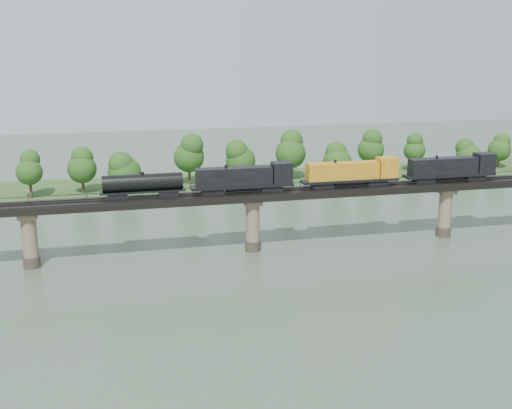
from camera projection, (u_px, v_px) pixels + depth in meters
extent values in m
plane|color=#3B4B3C|center=(299.00, 314.00, 93.88)|extent=(400.00, 400.00, 0.00)
cube|color=#2A491D|center=(207.00, 184.00, 173.74)|extent=(300.00, 24.00, 1.60)
cylinder|color=#473A2D|center=(32.00, 262.00, 112.99)|extent=(3.00, 3.00, 2.00)
cylinder|color=#90785E|center=(30.00, 237.00, 111.86)|extent=(2.60, 2.60, 9.00)
cube|color=#90785E|center=(28.00, 215.00, 110.85)|extent=(3.20, 3.20, 1.00)
cylinder|color=#473A2D|center=(253.00, 245.00, 121.88)|extent=(3.00, 3.00, 2.00)
cylinder|color=#90785E|center=(253.00, 223.00, 120.75)|extent=(2.60, 2.60, 9.00)
cube|color=#90785E|center=(253.00, 202.00, 119.74)|extent=(3.20, 3.20, 1.00)
cylinder|color=#473A2D|center=(443.00, 231.00, 130.77)|extent=(3.00, 3.00, 2.00)
cylinder|color=#90785E|center=(445.00, 210.00, 129.64)|extent=(2.60, 2.60, 9.00)
cube|color=#90785E|center=(447.00, 191.00, 128.63)|extent=(3.20, 3.20, 1.00)
cube|color=black|center=(253.00, 196.00, 119.43)|extent=(220.00, 5.00, 1.50)
cube|color=black|center=(253.00, 192.00, 118.51)|extent=(220.00, 0.12, 0.16)
cube|color=black|center=(252.00, 190.00, 119.93)|extent=(220.00, 0.12, 0.16)
cube|color=black|center=(256.00, 191.00, 116.80)|extent=(220.00, 0.10, 0.10)
cube|color=black|center=(250.00, 185.00, 121.32)|extent=(220.00, 0.10, 0.10)
cube|color=black|center=(256.00, 193.00, 116.89)|extent=(0.08, 0.08, 0.70)
cube|color=black|center=(250.00, 187.00, 121.41)|extent=(0.08, 0.08, 0.70)
cylinder|color=#382619|center=(31.00, 191.00, 155.04)|extent=(0.70, 0.70, 3.51)
sphere|color=#1B4213|center=(29.00, 172.00, 153.86)|extent=(6.31, 6.31, 6.31)
sphere|color=#1B4213|center=(28.00, 160.00, 153.12)|extent=(4.73, 4.73, 4.73)
cylinder|color=#382619|center=(83.00, 186.00, 160.15)|extent=(0.70, 0.70, 3.34)
sphere|color=#1B4213|center=(82.00, 169.00, 159.02)|extent=(7.18, 7.18, 7.18)
sphere|color=#1B4213|center=(81.00, 158.00, 158.32)|extent=(5.39, 5.39, 5.39)
cylinder|color=#382619|center=(125.00, 188.00, 159.95)|extent=(0.70, 0.70, 2.83)
sphere|color=#1B4213|center=(125.00, 173.00, 159.00)|extent=(8.26, 8.26, 8.26)
sphere|color=#1B4213|center=(124.00, 164.00, 158.41)|extent=(6.19, 6.19, 6.19)
cylinder|color=#382619|center=(189.00, 177.00, 169.73)|extent=(0.70, 0.70, 3.96)
sphere|color=#1B4213|center=(189.00, 157.00, 168.40)|extent=(8.07, 8.07, 8.07)
sphere|color=#1B4213|center=(189.00, 145.00, 167.57)|extent=(6.05, 6.05, 6.05)
cylinder|color=#382619|center=(241.00, 177.00, 171.39)|extent=(0.70, 0.70, 3.27)
sphere|color=#1B4213|center=(241.00, 161.00, 170.29)|extent=(8.03, 8.03, 8.03)
sphere|color=#1B4213|center=(241.00, 151.00, 169.61)|extent=(6.02, 6.02, 6.02)
cylinder|color=#382619|center=(290.00, 172.00, 175.55)|extent=(0.70, 0.70, 3.92)
sphere|color=#1B4213|center=(290.00, 154.00, 174.23)|extent=(8.29, 8.29, 8.29)
sphere|color=#1B4213|center=(291.00, 142.00, 173.41)|extent=(6.21, 6.21, 6.21)
cylinder|color=#382619|center=(337.00, 177.00, 171.54)|extent=(0.70, 0.70, 3.02)
sphere|color=#1B4213|center=(337.00, 162.00, 170.52)|extent=(7.74, 7.74, 7.74)
sphere|color=#1B4213|center=(338.00, 153.00, 169.89)|extent=(5.80, 5.80, 5.80)
cylinder|color=#382619|center=(370.00, 167.00, 182.55)|extent=(0.70, 0.70, 3.80)
sphere|color=#1B4213|center=(371.00, 150.00, 181.27)|extent=(7.47, 7.47, 7.47)
sphere|color=#1B4213|center=(371.00, 139.00, 180.48)|extent=(5.60, 5.60, 5.60)
cylinder|color=#382619|center=(414.00, 166.00, 185.86)|extent=(0.70, 0.70, 3.38)
sphere|color=#1B4213|center=(415.00, 150.00, 184.72)|extent=(6.23, 6.23, 6.23)
sphere|color=#1B4213|center=(415.00, 141.00, 184.01)|extent=(4.67, 4.67, 4.67)
cylinder|color=#382619|center=(467.00, 169.00, 183.49)|extent=(0.70, 0.70, 2.77)
sphere|color=#1B4213|center=(468.00, 156.00, 182.55)|extent=(7.04, 7.04, 7.04)
sphere|color=#1B4213|center=(469.00, 148.00, 181.97)|extent=(5.28, 5.28, 5.28)
cylinder|color=#382619|center=(498.00, 163.00, 191.29)|extent=(0.70, 0.70, 2.94)
sphere|color=#1B4213|center=(499.00, 150.00, 190.31)|extent=(6.73, 6.73, 6.73)
sphere|color=#1B4213|center=(500.00, 142.00, 189.69)|extent=(5.05, 5.05, 5.05)
cube|color=black|center=(474.00, 177.00, 129.29)|extent=(4.03, 2.42, 1.11)
cube|color=black|center=(424.00, 180.00, 126.83)|extent=(4.03, 2.42, 1.11)
cube|color=black|center=(449.00, 175.00, 127.89)|extent=(19.14, 3.02, 0.50)
cube|color=black|center=(443.00, 166.00, 127.08)|extent=(14.10, 2.72, 3.22)
cube|color=black|center=(484.00, 163.00, 129.02)|extent=(3.63, 3.02, 3.83)
cylinder|color=black|center=(449.00, 178.00, 128.03)|extent=(6.04, 1.41, 1.41)
cube|color=black|center=(376.00, 182.00, 124.59)|extent=(4.03, 2.42, 1.11)
cube|color=black|center=(322.00, 185.00, 122.13)|extent=(4.03, 2.42, 1.11)
cube|color=black|center=(350.00, 180.00, 123.18)|extent=(19.14, 3.02, 0.50)
cube|color=gold|center=(343.00, 171.00, 122.38)|extent=(14.10, 2.72, 3.22)
cube|color=gold|center=(387.00, 167.00, 124.32)|extent=(3.63, 3.02, 3.83)
cylinder|color=black|center=(350.00, 183.00, 123.32)|extent=(6.04, 1.41, 1.41)
cube|color=black|center=(271.00, 188.00, 119.89)|extent=(4.03, 2.42, 1.11)
cube|color=black|center=(213.00, 191.00, 117.43)|extent=(4.03, 2.42, 1.11)
cube|color=black|center=(242.00, 186.00, 118.48)|extent=(19.14, 3.02, 0.50)
cube|color=black|center=(234.00, 176.00, 117.68)|extent=(14.10, 2.72, 3.22)
cube|color=black|center=(282.00, 172.00, 119.62)|extent=(3.63, 3.02, 3.83)
cylinder|color=black|center=(242.00, 189.00, 118.62)|extent=(6.04, 1.41, 1.41)
cube|color=black|center=(169.00, 193.00, 115.64)|extent=(3.53, 2.22, 1.11)
cube|color=black|center=(117.00, 196.00, 113.62)|extent=(3.53, 2.22, 1.11)
cube|color=black|center=(143.00, 191.00, 114.47)|extent=(15.11, 2.42, 0.30)
cylinder|color=black|center=(143.00, 182.00, 114.06)|extent=(14.10, 3.02, 3.02)
cylinder|color=black|center=(142.00, 173.00, 113.65)|extent=(0.71, 0.71, 0.50)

